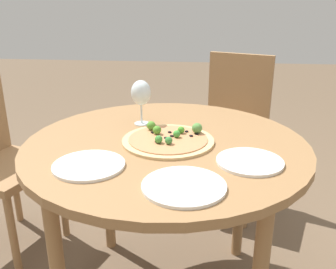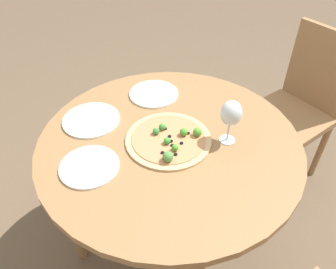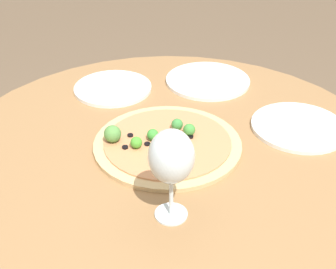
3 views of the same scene
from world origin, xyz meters
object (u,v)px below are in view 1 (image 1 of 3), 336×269
chair (232,127)px  plate_far (184,186)px  pizza (169,139)px  wine_glass (141,94)px  plate_side (250,161)px  plate_near (89,165)px

chair → plate_far: (-1.18, 0.22, 0.23)m
pizza → plate_far: (-0.34, -0.08, -0.00)m
wine_glass → plate_side: wine_glass is taller
plate_side → plate_near: bearing=98.8°
plate_far → wine_glass: bearing=21.4°
wine_glass → plate_near: wine_glass is taller
plate_near → plate_far: 0.32m
chair → plate_side: bearing=-71.1°
plate_side → wine_glass: bearing=49.7°
plate_near → plate_far: (-0.11, -0.31, 0.00)m
wine_glass → plate_side: 0.55m
pizza → plate_far: bearing=-167.4°
pizza → wine_glass: 0.26m
wine_glass → plate_far: size_ratio=0.77×
wine_glass → plate_side: (-0.35, -0.41, -0.13)m
wine_glass → plate_far: (-0.53, -0.21, -0.13)m
chair → wine_glass: (-0.65, 0.43, 0.36)m
wine_glass → plate_side: bearing=-130.3°
plate_near → plate_far: size_ratio=0.95×
plate_far → plate_side: bearing=-47.6°
plate_near → plate_side: size_ratio=1.06×
chair → plate_near: bearing=-96.1°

